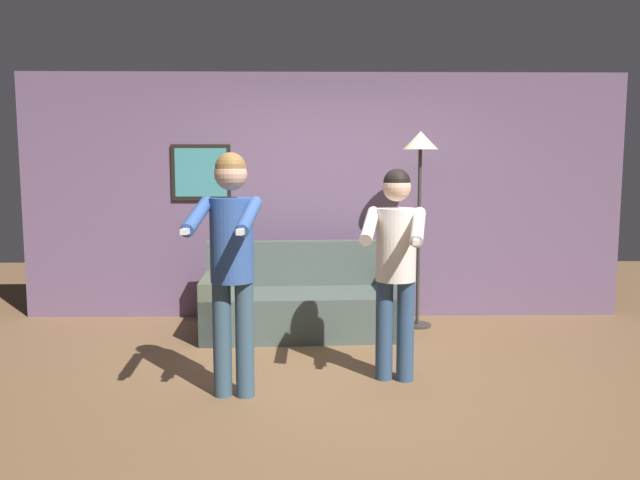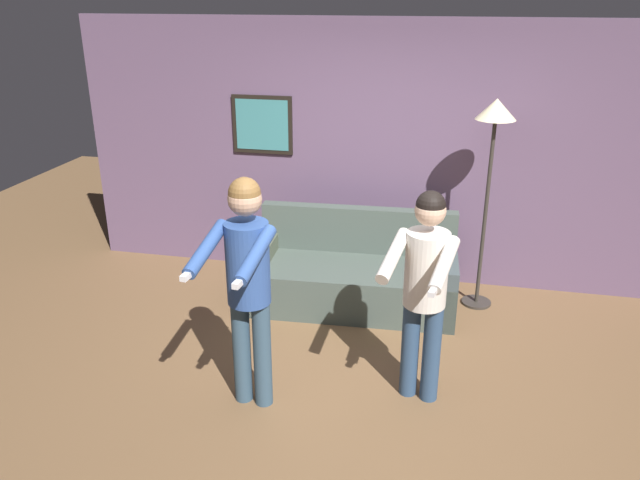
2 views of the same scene
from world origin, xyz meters
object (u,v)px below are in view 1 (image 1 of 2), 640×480
torchiere_lamp (420,163)px  person_standing_left (231,251)px  couch (302,305)px  person_standing_right (396,256)px

torchiere_lamp → person_standing_left: 2.61m
couch → person_standing_right: 1.70m
person_standing_right → couch: bearing=117.2°
couch → person_standing_right: (0.71, -1.38, 0.68)m
couch → torchiere_lamp: 1.82m
person_standing_right → torchiere_lamp: bearing=74.3°
person_standing_left → torchiere_lamp: bearing=50.0°
couch → torchiere_lamp: (1.17, 0.24, 1.38)m
torchiere_lamp → person_standing_left: size_ratio=1.15×
torchiere_lamp → person_standing_left: torchiere_lamp is taller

